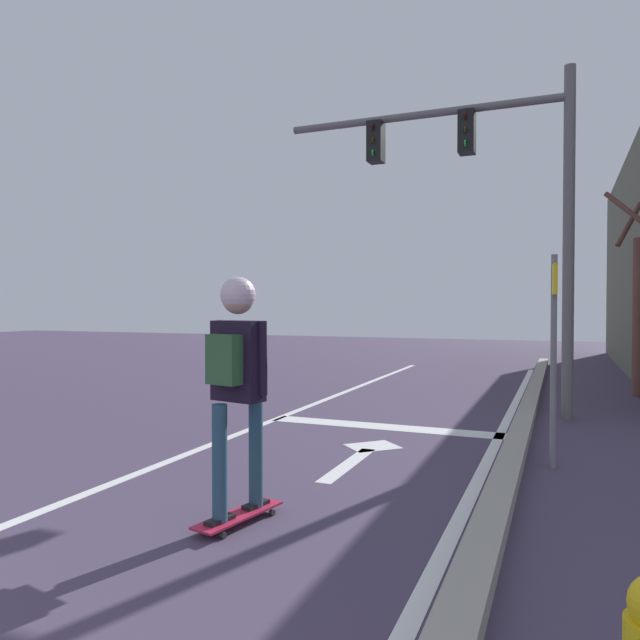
{
  "coord_description": "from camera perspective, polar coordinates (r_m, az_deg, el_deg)",
  "views": [
    {
      "loc": [
        3.48,
        -0.03,
        1.62
      ],
      "look_at": [
        0.93,
        6.18,
        1.47
      ],
      "focal_mm": 33.14,
      "sensor_mm": 36.0,
      "label": 1
    }
  ],
  "objects": [
    {
      "name": "lane_line_center",
      "position": [
        7.3,
        -9.8,
        -11.5
      ],
      "size": [
        0.12,
        20.0,
        0.01
      ],
      "primitive_type": "cube",
      "color": "silver",
      "rests_on": "ground"
    },
    {
      "name": "lane_line_curbside",
      "position": [
        6.28,
        15.53,
        -13.65
      ],
      "size": [
        0.12,
        20.0,
        0.01
      ],
      "primitive_type": "cube",
      "color": "silver",
      "rests_on": "ground"
    },
    {
      "name": "stop_bar",
      "position": [
        8.1,
        6.39,
        -10.21
      ],
      "size": [
        3.23,
        0.4,
        0.01
      ],
      "primitive_type": "cube",
      "color": "silver",
      "rests_on": "ground"
    },
    {
      "name": "lane_arrow_stem",
      "position": [
        6.22,
        2.74,
        -13.74
      ],
      "size": [
        0.16,
        1.4,
        0.01
      ],
      "primitive_type": "cube",
      "color": "silver",
      "rests_on": "ground"
    },
    {
      "name": "lane_arrow_head",
      "position": [
        7.01,
        5.12,
        -12.04
      ],
      "size": [
        0.71,
        0.71,
        0.01
      ],
      "primitive_type": "cube",
      "rotation": [
        0.0,
        0.0,
        0.79
      ],
      "color": "silver",
      "rests_on": "ground"
    },
    {
      "name": "curb_strip",
      "position": [
        6.24,
        17.87,
        -13.12
      ],
      "size": [
        0.24,
        24.0,
        0.14
      ],
      "primitive_type": "cube",
      "color": "#9C958B",
      "rests_on": "ground"
    },
    {
      "name": "skateboard",
      "position": [
        4.66,
        -7.87,
        -18.19
      ],
      "size": [
        0.37,
        0.83,
        0.08
      ],
      "color": "#B11B3A",
      "rests_on": "ground"
    },
    {
      "name": "skater",
      "position": [
        4.41,
        -8.04,
        -4.05
      ],
      "size": [
        0.48,
        0.64,
        1.76
      ],
      "color": "#2A4C62",
      "rests_on": "skateboard"
    },
    {
      "name": "traffic_signal_mast",
      "position": [
        9.4,
        15.71,
        12.96
      ],
      "size": [
        4.37,
        0.34,
        5.04
      ],
      "color": "#635F5E",
      "rests_on": "ground"
    },
    {
      "name": "street_sign_post",
      "position": [
        6.32,
        21.64,
        -0.75
      ],
      "size": [
        0.07,
        0.44,
        2.14
      ],
      "color": "slate",
      "rests_on": "ground"
    },
    {
      "name": "roadside_tree",
      "position": [
        12.1,
        28.52,
        1.28
      ],
      "size": [
        1.15,
        1.13,
        3.73
      ],
      "color": "brown",
      "rests_on": "ground"
    }
  ]
}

